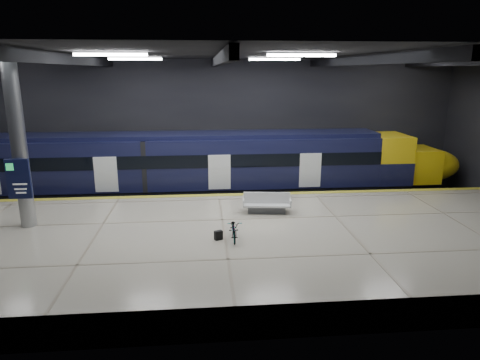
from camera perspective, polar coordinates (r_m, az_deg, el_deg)
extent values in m
plane|color=black|center=(19.81, -2.50, -7.32)|extent=(30.00, 30.00, 0.00)
cube|color=black|center=(26.61, -3.43, 7.19)|extent=(30.00, 0.10, 8.00)
cube|color=black|center=(10.94, -0.71, -3.30)|extent=(30.00, 0.10, 8.00)
cube|color=black|center=(18.42, -2.79, 16.48)|extent=(30.00, 16.00, 0.10)
cube|color=black|center=(19.11, -21.69, 14.69)|extent=(0.25, 16.00, 0.40)
cube|color=black|center=(18.41, -2.78, 15.70)|extent=(0.25, 16.00, 0.40)
cube|color=black|center=(19.61, 15.68, 15.13)|extent=(0.25, 16.00, 0.40)
cube|color=white|center=(16.70, -16.85, 15.71)|extent=(2.60, 0.18, 0.10)
cube|color=white|center=(16.83, 8.21, 16.15)|extent=(2.60, 0.18, 0.10)
cube|color=white|center=(19.64, 29.19, 14.26)|extent=(2.60, 0.18, 0.10)
cube|color=white|center=(22.62, -13.80, 15.40)|extent=(2.60, 0.18, 0.10)
cube|color=white|center=(22.72, 4.64, 15.75)|extent=(2.60, 0.18, 0.10)
cube|color=white|center=(24.87, 21.31, 14.73)|extent=(2.60, 0.18, 0.10)
cube|color=beige|center=(17.29, -2.12, -8.68)|extent=(30.00, 11.00, 1.10)
cube|color=gold|center=(22.05, -2.88, -2.01)|extent=(30.00, 0.40, 0.01)
cube|color=gray|center=(24.29, -3.05, -2.98)|extent=(30.00, 0.08, 0.16)
cube|color=gray|center=(25.66, -3.17, -2.03)|extent=(30.00, 0.08, 0.16)
cube|color=black|center=(24.92, -9.77, -1.60)|extent=(24.00, 2.58, 0.80)
cube|color=black|center=(24.49, -9.95, 2.40)|extent=(24.00, 2.80, 2.75)
cube|color=black|center=(24.23, -10.10, 5.85)|extent=(24.00, 2.30, 0.24)
cube|color=black|center=(23.06, -10.25, 2.34)|extent=(24.00, 0.04, 0.70)
cube|color=white|center=(23.11, -2.76, 1.06)|extent=(1.20, 0.05, 1.90)
cube|color=yellow|center=(26.74, 19.06, 2.82)|extent=(2.00, 2.80, 2.75)
ellipsoid|color=yellow|center=(27.99, 23.84, 1.87)|extent=(3.60, 2.52, 1.90)
cube|color=black|center=(26.83, 19.67, 3.19)|extent=(1.60, 2.38, 0.80)
cube|color=#595B60|center=(19.36, 3.57, -3.90)|extent=(1.72, 0.72, 0.31)
cube|color=silver|center=(19.29, 3.58, -3.22)|extent=(2.18, 1.14, 0.08)
cube|color=silver|center=(19.20, 3.59, -2.39)|extent=(2.08, 0.34, 0.52)
cube|color=silver|center=(19.24, 0.47, -2.84)|extent=(0.17, 0.89, 0.31)
cube|color=silver|center=(19.31, 6.68, -2.88)|extent=(0.17, 0.89, 0.31)
imported|color=#99999E|center=(16.28, -0.79, -6.56)|extent=(0.57, 1.54, 0.80)
cube|color=black|center=(16.33, -2.90, -7.36)|extent=(0.35, 0.28, 0.35)
cylinder|color=#9EA0A5|center=(19.02, -27.43, 4.39)|extent=(0.60, 0.60, 6.90)
cube|color=#0F1337|center=(18.88, -27.42, 0.13)|extent=(0.90, 0.12, 1.60)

